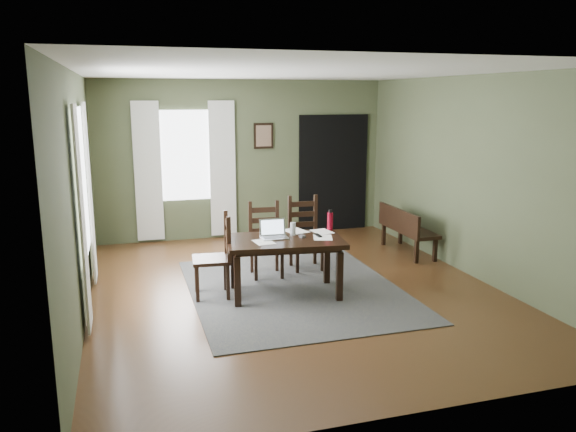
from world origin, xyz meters
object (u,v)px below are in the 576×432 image
object	(u,v)px
chair_back_right	(305,234)
chair_back_left	(266,240)
water_bottle	(330,221)
chair_end	(216,257)
laptop	(274,233)
dining_table	(285,246)
bench	(405,227)

from	to	relation	value
chair_back_right	chair_back_left	bearing A→B (deg)	-162.64
chair_back_right	water_bottle	world-z (taller)	chair_back_right
chair_end	laptop	size ratio (longest dim) A/B	3.07
chair_back_right	dining_table	bearing A→B (deg)	-118.50
chair_end	water_bottle	distance (m)	1.56
chair_end	chair_back_left	size ratio (longest dim) A/B	1.02
chair_back_right	water_bottle	size ratio (longest dim) A/B	3.86
chair_back_right	water_bottle	bearing A→B (deg)	-79.15
bench	laptop	size ratio (longest dim) A/B	3.80
chair_end	chair_back_right	distance (m)	1.63
chair_end	chair_back_left	bearing A→B (deg)	134.58
dining_table	laptop	xyz separation A→B (m)	(-0.11, 0.11, 0.14)
dining_table	chair_back_right	size ratio (longest dim) A/B	1.47
chair_back_left	chair_back_right	size ratio (longest dim) A/B	0.98
chair_back_right	laptop	world-z (taller)	chair_back_right
laptop	water_bottle	bearing A→B (deg)	14.93
bench	laptop	bearing A→B (deg)	115.66
chair_end	water_bottle	xyz separation A→B (m)	(1.52, 0.11, 0.33)
bench	dining_table	bearing A→B (deg)	118.85
chair_end	bench	size ratio (longest dim) A/B	0.81
laptop	chair_back_left	bearing A→B (deg)	85.86
water_bottle	bench	bearing A→B (deg)	31.30
dining_table	chair_back_left	xyz separation A→B (m)	(-0.03, 0.82, -0.13)
bench	chair_back_left	bearing A→B (deg)	100.96
bench	laptop	distance (m)	2.73
chair_end	chair_back_left	distance (m)	1.02
chair_back_right	water_bottle	xyz separation A→B (m)	(0.10, -0.70, 0.33)
dining_table	chair_back_left	distance (m)	0.84
dining_table	chair_back_left	bearing A→B (deg)	99.25
dining_table	water_bottle	xyz separation A→B (m)	(0.70, 0.29, 0.21)
chair_back_left	water_bottle	bearing A→B (deg)	-32.09
chair_back_right	bench	bearing A→B (deg)	11.90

